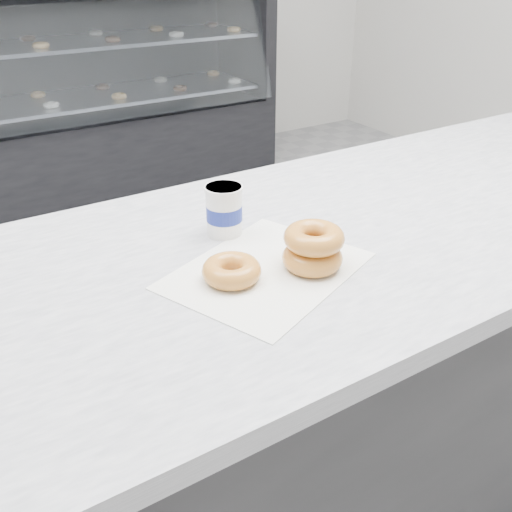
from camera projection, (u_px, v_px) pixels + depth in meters
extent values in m
plane|color=gray|center=(269.00, 367.00, 2.16)|extent=(5.00, 5.00, 0.00)
cube|color=#333335|center=(396.00, 366.00, 1.50)|extent=(3.00, 0.70, 0.86)
cube|color=silver|center=(419.00, 210.00, 1.29)|extent=(3.06, 0.76, 0.04)
cube|color=black|center=(87.00, 152.00, 3.59)|extent=(2.40, 0.70, 0.50)
cube|color=black|center=(56.00, 41.00, 3.53)|extent=(2.40, 0.06, 0.75)
cube|color=black|center=(243.00, 33.00, 3.83)|extent=(0.08, 0.70, 0.75)
cube|color=white|center=(88.00, 56.00, 3.06)|extent=(2.28, 0.16, 0.70)
cube|color=silver|center=(79.00, 100.00, 3.43)|extent=(2.20, 0.55, 0.02)
cube|color=silver|center=(70.00, 44.00, 3.28)|extent=(2.20, 0.55, 0.02)
cube|color=silver|center=(267.00, 270.00, 1.01)|extent=(0.41, 0.37, 0.00)
torus|color=orange|center=(232.00, 270.00, 0.97)|extent=(0.11, 0.11, 0.04)
torus|color=orange|center=(312.00, 258.00, 1.01)|extent=(0.11, 0.11, 0.04)
torus|color=orange|center=(314.00, 238.00, 0.99)|extent=(0.15, 0.15, 0.04)
cylinder|color=white|center=(224.00, 210.00, 1.11)|extent=(0.09, 0.09, 0.10)
cylinder|color=white|center=(224.00, 188.00, 1.09)|extent=(0.08, 0.08, 0.01)
cylinder|color=navy|center=(224.00, 212.00, 1.12)|extent=(0.09, 0.09, 0.03)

